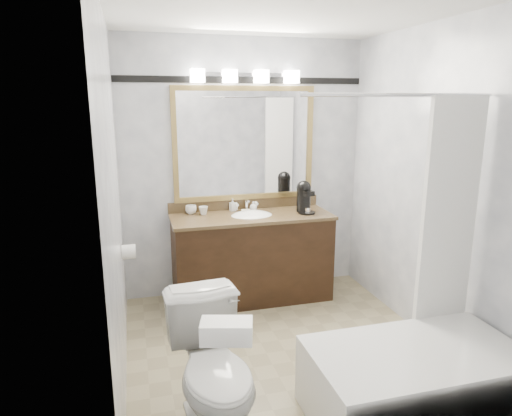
# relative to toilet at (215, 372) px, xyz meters

# --- Properties ---
(room) EXTENTS (2.42, 2.62, 2.52)m
(room) POSITION_rel_toilet_xyz_m (0.68, 0.75, 0.85)
(room) COLOR gray
(room) RESTS_ON ground
(vanity) EXTENTS (1.53, 0.58, 0.97)m
(vanity) POSITION_rel_toilet_xyz_m (0.68, 1.77, 0.04)
(vanity) COLOR black
(vanity) RESTS_ON ground
(mirror) EXTENTS (1.40, 0.04, 1.10)m
(mirror) POSITION_rel_toilet_xyz_m (0.68, 2.03, 1.10)
(mirror) COLOR #A78A4B
(mirror) RESTS_ON room
(vanity_light_bar) EXTENTS (1.02, 0.14, 0.12)m
(vanity_light_bar) POSITION_rel_toilet_xyz_m (0.68, 1.98, 1.73)
(vanity_light_bar) COLOR silver
(vanity_light_bar) RESTS_ON room
(accent_stripe) EXTENTS (2.40, 0.01, 0.06)m
(accent_stripe) POSITION_rel_toilet_xyz_m (0.68, 2.04, 1.70)
(accent_stripe) COLOR black
(accent_stripe) RESTS_ON room
(bathtub) EXTENTS (1.30, 0.75, 1.96)m
(bathtub) POSITION_rel_toilet_xyz_m (1.24, -0.15, -0.12)
(bathtub) COLOR white
(bathtub) RESTS_ON ground
(tp_roll) EXTENTS (0.11, 0.12, 0.12)m
(tp_roll) POSITION_rel_toilet_xyz_m (-0.46, 1.42, 0.30)
(tp_roll) COLOR white
(tp_roll) RESTS_ON room
(toilet) EXTENTS (0.51, 0.82, 0.81)m
(toilet) POSITION_rel_toilet_xyz_m (0.00, 0.00, 0.00)
(toilet) COLOR white
(toilet) RESTS_ON ground
(tissue_box) EXTENTS (0.27, 0.19, 0.10)m
(tissue_box) POSITION_rel_toilet_xyz_m (0.00, -0.37, 0.45)
(tissue_box) COLOR white
(tissue_box) RESTS_ON toilet
(coffee_maker) EXTENTS (0.16, 0.20, 0.31)m
(coffee_maker) POSITION_rel_toilet_xyz_m (1.20, 1.73, 0.61)
(coffee_maker) COLOR black
(coffee_maker) RESTS_ON vanity
(cup_left) EXTENTS (0.11, 0.11, 0.08)m
(cup_left) POSITION_rel_toilet_xyz_m (0.13, 1.96, 0.49)
(cup_left) COLOR white
(cup_left) RESTS_ON vanity
(cup_right) EXTENTS (0.09, 0.09, 0.08)m
(cup_right) POSITION_rel_toilet_xyz_m (0.24, 1.91, 0.49)
(cup_right) COLOR white
(cup_right) RESTS_ON vanity
(soap_bottle_a) EXTENTS (0.07, 0.07, 0.12)m
(soap_bottle_a) POSITION_rel_toilet_xyz_m (0.55, 1.98, 0.51)
(soap_bottle_a) COLOR white
(soap_bottle_a) RESTS_ON vanity
(soap_bottle_b) EXTENTS (0.08, 0.08, 0.09)m
(soap_bottle_b) POSITION_rel_toilet_xyz_m (0.75, 1.94, 0.49)
(soap_bottle_b) COLOR white
(soap_bottle_b) RESTS_ON vanity
(soap_bar) EXTENTS (0.09, 0.06, 0.03)m
(soap_bar) POSITION_rel_toilet_xyz_m (0.66, 1.89, 0.46)
(soap_bar) COLOR beige
(soap_bar) RESTS_ON vanity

